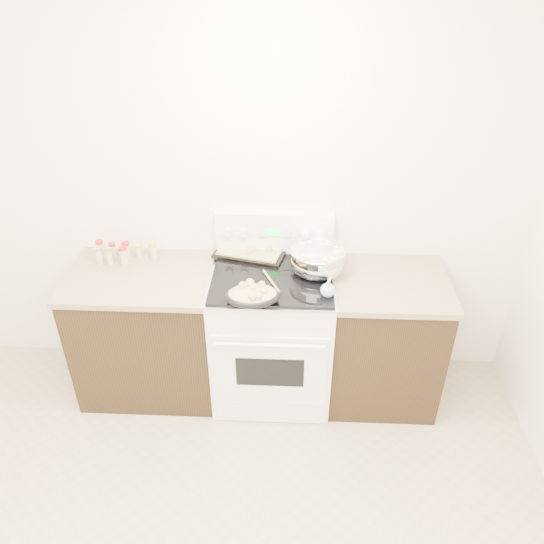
{
  "coord_description": "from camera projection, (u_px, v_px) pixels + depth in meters",
  "views": [
    {
      "loc": [
        0.47,
        -1.31,
        2.73
      ],
      "look_at": [
        0.35,
        1.37,
        1.0
      ],
      "focal_mm": 35.0,
      "sensor_mm": 36.0,
      "label": 1
    }
  ],
  "objects": [
    {
      "name": "mixing_bowl",
      "position": [
        317.0,
        260.0,
        3.27
      ],
      "size": [
        0.39,
        0.39,
        0.2
      ],
      "color": "silver",
      "rests_on": "kitchen_range"
    },
    {
      "name": "counter_left",
      "position": [
        150.0,
        331.0,
        3.57
      ],
      "size": [
        0.93,
        0.67,
        0.92
      ],
      "color": "black",
      "rests_on": "ground"
    },
    {
      "name": "kitchen_range",
      "position": [
        272.0,
        332.0,
        3.52
      ],
      "size": [
        0.78,
        0.73,
        1.22
      ],
      "color": "white",
      "rests_on": "ground"
    },
    {
      "name": "roasting_pan",
      "position": [
        253.0,
        295.0,
        3.01
      ],
      "size": [
        0.34,
        0.25,
        0.11
      ],
      "color": "black",
      "rests_on": "kitchen_range"
    },
    {
      "name": "blue_ladle",
      "position": [
        328.0,
        289.0,
        3.08
      ],
      "size": [
        0.11,
        0.29,
        0.11
      ],
      "color": "#89C3CC",
      "rests_on": "kitchen_range"
    },
    {
      "name": "counter_right",
      "position": [
        382.0,
        338.0,
        3.51
      ],
      "size": [
        0.73,
        0.67,
        0.92
      ],
      "color": "black",
      "rests_on": "ground"
    },
    {
      "name": "spice_jars",
      "position": [
        121.0,
        252.0,
        3.43
      ],
      "size": [
        0.4,
        0.14,
        0.13
      ],
      "color": "#BFB28C",
      "rests_on": "counter_left"
    },
    {
      "name": "baking_sheet",
      "position": [
        252.0,
        249.0,
        3.5
      ],
      "size": [
        0.51,
        0.41,
        0.06
      ],
      "color": "black",
      "rests_on": "kitchen_range"
    },
    {
      "name": "room_shell",
      "position": [
        142.0,
        317.0,
        1.68
      ],
      "size": [
        4.1,
        3.6,
        2.75
      ],
      "color": "white",
      "rests_on": "ground"
    },
    {
      "name": "wooden_spoon",
      "position": [
        266.0,
        286.0,
        3.15
      ],
      "size": [
        0.13,
        0.24,
        0.04
      ],
      "color": "tan",
      "rests_on": "kitchen_range"
    }
  ]
}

